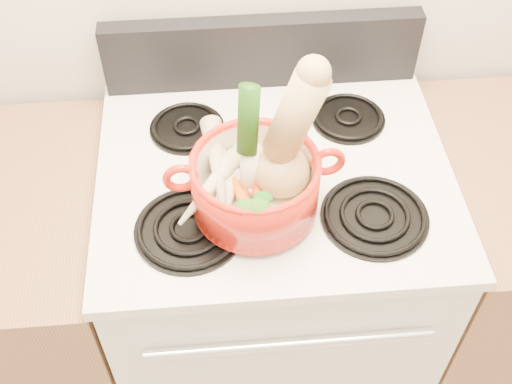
{
  "coord_description": "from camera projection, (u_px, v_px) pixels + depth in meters",
  "views": [
    {
      "loc": [
        -0.12,
        0.44,
        1.98
      ],
      "look_at": [
        -0.05,
        1.26,
        1.03
      ],
      "focal_mm": 45.0,
      "sensor_mm": 36.0,
      "label": 1
    }
  ],
  "objects": [
    {
      "name": "burner_back_right",
      "position": [
        348.0,
        117.0,
        1.51
      ],
      "size": [
        0.17,
        0.17,
        0.02
      ],
      "primitive_type": "cylinder",
      "color": "black",
      "rests_on": "cooktop"
    },
    {
      "name": "parsnip_3",
      "position": [
        209.0,
        187.0,
        1.26
      ],
      "size": [
        0.16,
        0.18,
        0.06
      ],
      "primitive_type": "cone",
      "rotation": [
        1.66,
        0.0,
        -0.68
      ],
      "color": "beige",
      "rests_on": "dutch_oven"
    },
    {
      "name": "carrot_2",
      "position": [
        257.0,
        193.0,
        1.27
      ],
      "size": [
        0.04,
        0.15,
        0.04
      ],
      "primitive_type": "cone",
      "rotation": [
        1.66,
        0.0,
        0.06
      ],
      "color": "#C93D0A",
      "rests_on": "dutch_oven"
    },
    {
      "name": "dutch_oven",
      "position": [
        255.0,
        185.0,
        1.27
      ],
      "size": [
        0.27,
        0.27,
        0.13
      ],
      "primitive_type": "cylinder",
      "rotation": [
        0.0,
        0.0,
        0.06
      ],
      "color": "red",
      "rests_on": "burner_front_left"
    },
    {
      "name": "parsnip_1",
      "position": [
        227.0,
        179.0,
        1.29
      ],
      "size": [
        0.12,
        0.2,
        0.06
      ],
      "primitive_type": "cone",
      "rotation": [
        1.66,
        0.0,
        -0.41
      ],
      "color": "#ECE5C0",
      "rests_on": "dutch_oven"
    },
    {
      "name": "pot_handle_right",
      "position": [
        328.0,
        162.0,
        1.25
      ],
      "size": [
        0.07,
        0.02,
        0.07
      ],
      "primitive_type": "torus",
      "rotation": [
        1.57,
        0.0,
        0.06
      ],
      "color": "red",
      "rests_on": "dutch_oven"
    },
    {
      "name": "burner_back_left",
      "position": [
        187.0,
        127.0,
        1.49
      ],
      "size": [
        0.17,
        0.17,
        0.02
      ],
      "primitive_type": "cylinder",
      "color": "black",
      "rests_on": "cooktop"
    },
    {
      "name": "oven_handle",
      "position": [
        290.0,
        344.0,
        1.32
      ],
      "size": [
        0.6,
        0.02,
        0.02
      ],
      "primitive_type": "cylinder",
      "rotation": [
        0.0,
        1.57,
        0.0
      ],
      "color": "silver",
      "rests_on": "stove_body"
    },
    {
      "name": "control_backsplash",
      "position": [
        262.0,
        52.0,
        1.54
      ],
      "size": [
        0.76,
        0.05,
        0.18
      ],
      "primitive_type": "cube",
      "color": "black",
      "rests_on": "cooktop"
    },
    {
      "name": "carrot_0",
      "position": [
        242.0,
        200.0,
        1.27
      ],
      "size": [
        0.08,
        0.18,
        0.05
      ],
      "primitive_type": "cone",
      "rotation": [
        1.66,
        0.0,
        0.27
      ],
      "color": "#D35A0A",
      "rests_on": "dutch_oven"
    },
    {
      "name": "leek",
      "position": [
        249.0,
        144.0,
        1.21
      ],
      "size": [
        0.07,
        0.09,
        0.27
      ],
      "primitive_type": "cylinder",
      "rotation": [
        -0.16,
        0.0,
        -0.39
      ],
      "color": "silver",
      "rests_on": "dutch_oven"
    },
    {
      "name": "parsnip_4",
      "position": [
        217.0,
        165.0,
        1.29
      ],
      "size": [
        0.06,
        0.24,
        0.07
      ],
      "primitive_type": "cone",
      "rotation": [
        1.66,
        0.0,
        0.07
      ],
      "color": "beige",
      "rests_on": "dutch_oven"
    },
    {
      "name": "squash",
      "position": [
        297.0,
        135.0,
        1.21
      ],
      "size": [
        0.23,
        0.17,
        0.32
      ],
      "primitive_type": null,
      "rotation": [
        0.0,
        0.29,
        -0.27
      ],
      "color": "tan",
      "rests_on": "dutch_oven"
    },
    {
      "name": "ginger",
      "position": [
        265.0,
        156.0,
        1.35
      ],
      "size": [
        0.09,
        0.07,
        0.04
      ],
      "primitive_type": "ellipsoid",
      "rotation": [
        0.0,
        0.0,
        0.18
      ],
      "color": "tan",
      "rests_on": "dutch_oven"
    },
    {
      "name": "burner_front_right",
      "position": [
        375.0,
        216.0,
        1.31
      ],
      "size": [
        0.22,
        0.22,
        0.02
      ],
      "primitive_type": "cylinder",
      "color": "black",
      "rests_on": "cooktop"
    },
    {
      "name": "carrot_1",
      "position": [
        245.0,
        207.0,
        1.25
      ],
      "size": [
        0.04,
        0.14,
        0.04
      ],
      "primitive_type": "cone",
      "rotation": [
        1.66,
        0.0,
        -0.07
      ],
      "color": "#CA420A",
      "rests_on": "dutch_oven"
    },
    {
      "name": "burner_front_left",
      "position": [
        189.0,
        228.0,
        1.29
      ],
      "size": [
        0.22,
        0.22,
        0.02
      ],
      "primitive_type": "cylinder",
      "color": "black",
      "rests_on": "cooktop"
    },
    {
      "name": "cooktop",
      "position": [
        274.0,
        172.0,
        1.43
      ],
      "size": [
        0.78,
        0.67,
        0.03
      ],
      "primitive_type": "cube",
      "color": "silver",
      "rests_on": "stove_body"
    },
    {
      "name": "stove_body",
      "position": [
        271.0,
        288.0,
        1.78
      ],
      "size": [
        0.76,
        0.65,
        0.92
      ],
      "primitive_type": "cube",
      "color": "silver",
      "rests_on": "floor"
    },
    {
      "name": "parsnip_2",
      "position": [
        237.0,
        174.0,
        1.29
      ],
      "size": [
        0.12,
        0.16,
        0.05
      ],
      "primitive_type": "cone",
      "rotation": [
        1.66,
        0.0,
        0.57
      ],
      "color": "beige",
      "rests_on": "dutch_oven"
    },
    {
      "name": "pot_handle_left",
      "position": [
        181.0,
        178.0,
        1.23
      ],
      "size": [
        0.07,
        0.02,
        0.07
      ],
      "primitive_type": "torus",
      "rotation": [
        1.57,
        0.0,
        0.06
      ],
      "color": "red",
      "rests_on": "dutch_oven"
    },
    {
      "name": "parsnip_0",
      "position": [
        232.0,
        183.0,
        1.29
      ],
      "size": [
        0.09,
        0.22,
        0.06
      ],
      "primitive_type": "cone",
      "rotation": [
        1.66,
        0.0,
        -0.26
      ],
      "color": "beige",
      "rests_on": "dutch_oven"
    }
  ]
}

